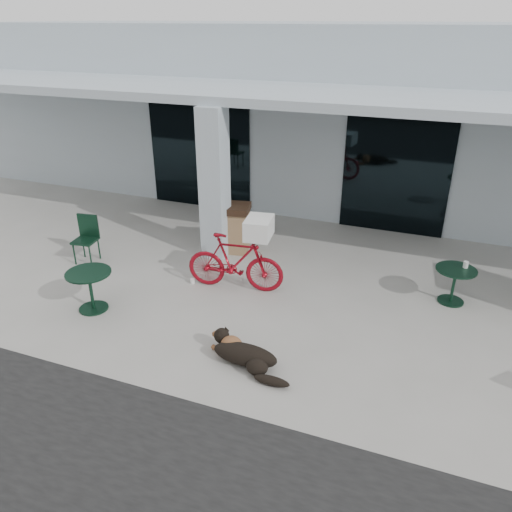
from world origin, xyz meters
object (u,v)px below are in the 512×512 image
at_px(bicycle, 235,262).
at_px(trash_receptacle, 235,228).
at_px(dog, 245,354).
at_px(cafe_chair_near, 85,240).
at_px(cafe_table_near, 91,291).
at_px(cafe_table_far, 453,286).

bearing_deg(bicycle, trash_receptacle, 15.41).
height_order(dog, cafe_chair_near, cafe_chair_near).
relative_size(cafe_table_near, cafe_table_far, 1.10).
xyz_separation_m(bicycle, cafe_table_far, (3.82, 0.94, -0.22)).
relative_size(bicycle, cafe_chair_near, 1.86).
relative_size(bicycle, cafe_table_near, 2.36).
relative_size(dog, cafe_table_near, 1.48).
height_order(cafe_table_near, trash_receptacle, trash_receptacle).
height_order(bicycle, cafe_chair_near, bicycle).
relative_size(cafe_table_near, cafe_chair_near, 0.79).
relative_size(bicycle, cafe_table_far, 2.60).
height_order(cafe_chair_near, trash_receptacle, trash_receptacle).
distance_m(dog, cafe_chair_near, 4.82).
height_order(cafe_table_far, trash_receptacle, trash_receptacle).
bearing_deg(dog, cafe_table_far, 69.90).
xyz_separation_m(bicycle, cafe_chair_near, (-3.34, -0.06, -0.06)).
bearing_deg(cafe_table_far, cafe_table_near, -156.69).
bearing_deg(cafe_chair_near, dog, -32.89).
bearing_deg(cafe_chair_near, bicycle, -7.26).
height_order(bicycle, trash_receptacle, bicycle).
bearing_deg(cafe_table_far, trash_receptacle, 172.02).
bearing_deg(cafe_table_near, bicycle, 37.89).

